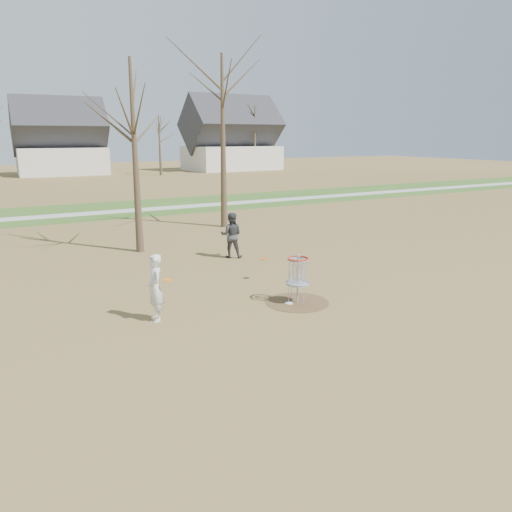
{
  "coord_description": "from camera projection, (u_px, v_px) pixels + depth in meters",
  "views": [
    {
      "loc": [
        -7.6,
        -11.14,
        4.6
      ],
      "look_at": [
        -0.5,
        1.5,
        1.1
      ],
      "focal_mm": 35.0,
      "sensor_mm": 36.0,
      "label": 1
    }
  ],
  "objects": [
    {
      "name": "ground",
      "position": [
        297.0,
        302.0,
        14.14
      ],
      "size": [
        160.0,
        160.0,
        0.0
      ],
      "primitive_type": "plane",
      "color": "brown",
      "rests_on": "ground"
    },
    {
      "name": "green_band",
      "position": [
        114.0,
        210.0,
        31.94
      ],
      "size": [
        160.0,
        8.0,
        0.01
      ],
      "primitive_type": "cube",
      "color": "#2D5119",
      "rests_on": "ground"
    },
    {
      "name": "footpath",
      "position": [
        118.0,
        211.0,
        31.09
      ],
      "size": [
        160.0,
        1.5,
        0.01
      ],
      "primitive_type": "cube",
      "color": "#9E9E99",
      "rests_on": "green_band"
    },
    {
      "name": "dirt_circle",
      "position": [
        297.0,
        302.0,
        14.14
      ],
      "size": [
        1.8,
        1.8,
        0.01
      ],
      "primitive_type": "cylinder",
      "color": "#47331E",
      "rests_on": "ground"
    },
    {
      "name": "player_standing",
      "position": [
        155.0,
        288.0,
        12.57
      ],
      "size": [
        0.45,
        0.66,
        1.73
      ],
      "primitive_type": "imported",
      "rotation": [
        0.0,
        0.0,
        -1.63
      ],
      "color": "silver",
      "rests_on": "ground"
    },
    {
      "name": "player_throwing",
      "position": [
        231.0,
        235.0,
        19.2
      ],
      "size": [
        1.07,
        1.01,
        1.75
      ],
      "primitive_type": "imported",
      "rotation": [
        0.0,
        0.0,
        2.59
      ],
      "color": "#35373B",
      "rests_on": "ground"
    },
    {
      "name": "disc_grounded",
      "position": [
        289.0,
        303.0,
        14.01
      ],
      "size": [
        0.22,
        0.22,
        0.02
      ],
      "primitive_type": "cylinder",
      "color": "white",
      "rests_on": "dirt_circle"
    },
    {
      "name": "discs_in_play",
      "position": [
        224.0,
        268.0,
        14.39
      ],
      "size": [
        4.2,
        2.22,
        0.4
      ],
      "color": "#E4540C",
      "rests_on": "ground"
    },
    {
      "name": "disc_golf_basket",
      "position": [
        298.0,
        271.0,
        13.92
      ],
      "size": [
        0.64,
        0.64,
        1.35
      ],
      "color": "#9EA3AD",
      "rests_on": "ground"
    },
    {
      "name": "bare_trees",
      "position": [
        89.0,
        127.0,
        44.06
      ],
      "size": [
        52.62,
        44.98,
        9.0
      ],
      "color": "#382B1E",
      "rests_on": "ground"
    },
    {
      "name": "houses_row",
      "position": [
        83.0,
        145.0,
        59.91
      ],
      "size": [
        56.51,
        10.01,
        7.26
      ],
      "color": "silver",
      "rests_on": "ground"
    }
  ]
}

